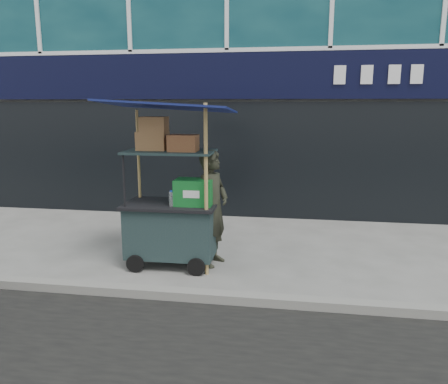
# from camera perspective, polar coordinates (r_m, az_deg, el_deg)

# --- Properties ---
(ground) EXTENTS (80.00, 80.00, 0.00)m
(ground) POSITION_cam_1_polar(r_m,az_deg,el_deg) (5.74, -5.61, -12.88)
(ground) COLOR slate
(ground) RESTS_ON ground
(curb) EXTENTS (80.00, 0.18, 0.12)m
(curb) POSITION_cam_1_polar(r_m,az_deg,el_deg) (5.54, -6.15, -13.14)
(curb) COLOR gray
(curb) RESTS_ON ground
(vendor_cart) EXTENTS (1.81, 1.29, 2.43)m
(vendor_cart) POSITION_cam_1_polar(r_m,az_deg,el_deg) (6.42, -6.76, -2.23)
(vendor_cart) COLOR #172828
(vendor_cart) RESTS_ON ground
(vendor_man) EXTENTS (0.57, 0.72, 1.72)m
(vendor_man) POSITION_cam_1_polar(r_m,az_deg,el_deg) (6.41, -1.45, -2.10)
(vendor_man) COLOR #27291E
(vendor_man) RESTS_ON ground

